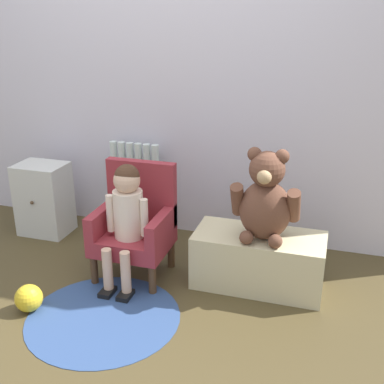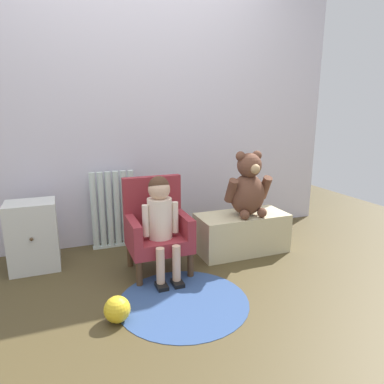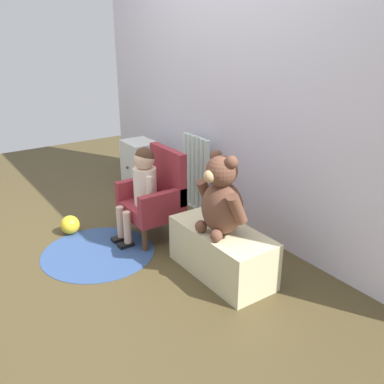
{
  "view_description": "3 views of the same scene",
  "coord_description": "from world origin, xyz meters",
  "px_view_note": "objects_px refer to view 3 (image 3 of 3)",
  "views": [
    {
      "loc": [
        1.1,
        -1.91,
        1.51
      ],
      "look_at": [
        0.37,
        0.43,
        0.57
      ],
      "focal_mm": 45.0,
      "sensor_mm": 36.0,
      "label": 1
    },
    {
      "loc": [
        -0.59,
        -1.8,
        1.15
      ],
      "look_at": [
        0.3,
        0.5,
        0.54
      ],
      "focal_mm": 32.0,
      "sensor_mm": 36.0,
      "label": 2
    },
    {
      "loc": [
        2.62,
        -1.01,
        1.53
      ],
      "look_at": [
        0.43,
        0.5,
        0.47
      ],
      "focal_mm": 40.0,
      "sensor_mm": 36.0,
      "label": 3
    }
  ],
  "objects_px": {
    "large_teddy_bear": "(222,199)",
    "radiator": "(196,174)",
    "toy_ball": "(70,225)",
    "child_armchair": "(156,196)",
    "low_bench": "(222,252)",
    "child_figure": "(142,181)",
    "small_dresser": "(141,167)",
    "floor_rug": "(98,252)"
  },
  "relations": [
    {
      "from": "small_dresser",
      "to": "low_bench",
      "type": "xyz_separation_m",
      "value": [
        1.57,
        -0.26,
        -0.09
      ]
    },
    {
      "from": "large_teddy_bear",
      "to": "floor_rug",
      "type": "distance_m",
      "value": 1.05
    },
    {
      "from": "small_dresser",
      "to": "radiator",
      "type": "bearing_deg",
      "value": 19.56
    },
    {
      "from": "radiator",
      "to": "toy_ball",
      "type": "relative_size",
      "value": 4.43
    },
    {
      "from": "small_dresser",
      "to": "floor_rug",
      "type": "height_order",
      "value": "small_dresser"
    },
    {
      "from": "child_armchair",
      "to": "toy_ball",
      "type": "relative_size",
      "value": 4.57
    },
    {
      "from": "radiator",
      "to": "toy_ball",
      "type": "distance_m",
      "value": 1.13
    },
    {
      "from": "child_armchair",
      "to": "large_teddy_bear",
      "type": "xyz_separation_m",
      "value": [
        0.76,
        0.03,
        0.23
      ]
    },
    {
      "from": "child_armchair",
      "to": "large_teddy_bear",
      "type": "height_order",
      "value": "large_teddy_bear"
    },
    {
      "from": "child_armchair",
      "to": "small_dresser",
      "type": "bearing_deg",
      "value": 159.28
    },
    {
      "from": "small_dresser",
      "to": "large_teddy_bear",
      "type": "bearing_deg",
      "value": -10.31
    },
    {
      "from": "child_figure",
      "to": "large_teddy_bear",
      "type": "height_order",
      "value": "large_teddy_bear"
    },
    {
      "from": "small_dresser",
      "to": "child_figure",
      "type": "height_order",
      "value": "child_figure"
    },
    {
      "from": "low_bench",
      "to": "large_teddy_bear",
      "type": "xyz_separation_m",
      "value": [
        0.02,
        -0.03,
        0.38
      ]
    },
    {
      "from": "child_figure",
      "to": "toy_ball",
      "type": "height_order",
      "value": "child_figure"
    },
    {
      "from": "child_armchair",
      "to": "low_bench",
      "type": "xyz_separation_m",
      "value": [
        0.73,
        0.06,
        -0.16
      ]
    },
    {
      "from": "child_armchair",
      "to": "floor_rug",
      "type": "xyz_separation_m",
      "value": [
        0.02,
        -0.5,
        -0.31
      ]
    },
    {
      "from": "child_armchair",
      "to": "toy_ball",
      "type": "bearing_deg",
      "value": -124.54
    },
    {
      "from": "floor_rug",
      "to": "toy_ball",
      "type": "bearing_deg",
      "value": -172.32
    },
    {
      "from": "child_figure",
      "to": "toy_ball",
      "type": "xyz_separation_m",
      "value": [
        -0.38,
        -0.44,
        -0.38
      ]
    },
    {
      "from": "small_dresser",
      "to": "toy_ball",
      "type": "relative_size",
      "value": 3.45
    },
    {
      "from": "toy_ball",
      "to": "small_dresser",
      "type": "bearing_deg",
      "value": 117.6
    },
    {
      "from": "child_figure",
      "to": "floor_rug",
      "type": "bearing_deg",
      "value": -86.65
    },
    {
      "from": "child_armchair",
      "to": "low_bench",
      "type": "relative_size",
      "value": 0.91
    },
    {
      "from": "small_dresser",
      "to": "low_bench",
      "type": "relative_size",
      "value": 0.69
    },
    {
      "from": "child_figure",
      "to": "low_bench",
      "type": "xyz_separation_m",
      "value": [
        0.73,
        0.17,
        -0.3
      ]
    },
    {
      "from": "large_teddy_bear",
      "to": "radiator",
      "type": "bearing_deg",
      "value": 152.81
    },
    {
      "from": "large_teddy_bear",
      "to": "floor_rug",
      "type": "relative_size",
      "value": 0.64
    },
    {
      "from": "child_armchair",
      "to": "floor_rug",
      "type": "height_order",
      "value": "child_armchair"
    },
    {
      "from": "radiator",
      "to": "large_teddy_bear",
      "type": "bearing_deg",
      "value": -27.19
    },
    {
      "from": "small_dresser",
      "to": "toy_ball",
      "type": "xyz_separation_m",
      "value": [
        0.46,
        -0.87,
        -0.18
      ]
    },
    {
      "from": "child_figure",
      "to": "large_teddy_bear",
      "type": "relative_size",
      "value": 1.38
    },
    {
      "from": "small_dresser",
      "to": "large_teddy_bear",
      "type": "relative_size",
      "value": 0.99
    },
    {
      "from": "radiator",
      "to": "low_bench",
      "type": "xyz_separation_m",
      "value": [
        0.96,
        -0.47,
        -0.16
      ]
    },
    {
      "from": "low_bench",
      "to": "floor_rug",
      "type": "distance_m",
      "value": 0.92
    },
    {
      "from": "low_bench",
      "to": "floor_rug",
      "type": "height_order",
      "value": "low_bench"
    },
    {
      "from": "radiator",
      "to": "child_figure",
      "type": "relative_size",
      "value": 0.92
    },
    {
      "from": "radiator",
      "to": "toy_ball",
      "type": "height_order",
      "value": "radiator"
    },
    {
      "from": "low_bench",
      "to": "toy_ball",
      "type": "distance_m",
      "value": 1.27
    },
    {
      "from": "small_dresser",
      "to": "child_figure",
      "type": "relative_size",
      "value": 0.72
    },
    {
      "from": "child_armchair",
      "to": "toy_ball",
      "type": "distance_m",
      "value": 0.72
    },
    {
      "from": "small_dresser",
      "to": "low_bench",
      "type": "bearing_deg",
      "value": -9.31
    }
  ]
}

